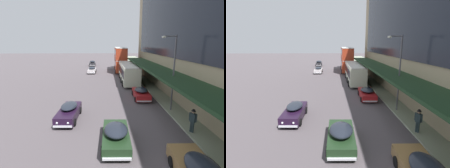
% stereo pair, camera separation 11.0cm
% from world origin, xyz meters
% --- Properties ---
extents(transit_bus_kerbside_front, '(3.05, 10.30, 5.86)m').
position_xyz_m(transit_bus_kerbside_front, '(3.67, 40.62, 3.17)').
color(transit_bus_kerbside_front, '#AA361D').
rests_on(transit_bus_kerbside_front, ground).
extents(transit_bus_kerbside_rear, '(3.00, 11.56, 3.26)m').
position_xyz_m(transit_bus_kerbside_rear, '(4.01, 28.59, 1.87)').
color(transit_bus_kerbside_rear, beige).
rests_on(transit_bus_kerbside_rear, ground).
extents(sedan_oncoming_front, '(2.05, 4.37, 1.54)m').
position_xyz_m(sedan_oncoming_front, '(0.38, 8.39, 0.76)').
color(sedan_oncoming_front, '#1C331B').
rests_on(sedan_oncoming_front, ground).
extents(sedan_trailing_mid, '(1.94, 4.85, 1.43)m').
position_xyz_m(sedan_trailing_mid, '(-3.20, 38.71, 0.72)').
color(sedan_trailing_mid, beige).
rests_on(sedan_trailing_mid, ground).
extents(sedan_far_back, '(1.91, 4.64, 1.49)m').
position_xyz_m(sedan_far_back, '(-3.66, 12.84, 0.75)').
color(sedan_far_back, black).
rests_on(sedan_far_back, ground).
extents(sedan_trailing_near, '(2.04, 4.69, 1.47)m').
position_xyz_m(sedan_trailing_near, '(4.29, 18.66, 0.73)').
color(sedan_trailing_near, '#A51B1E').
rests_on(sedan_trailing_near, ground).
extents(sedan_second_mid, '(2.01, 4.65, 1.58)m').
position_xyz_m(sedan_second_mid, '(-3.92, 52.18, 0.78)').
color(sedan_second_mid, black).
rests_on(sedan_second_mid, ground).
extents(pedestrian_at_kerb, '(0.43, 0.53, 1.86)m').
position_xyz_m(pedestrian_at_kerb, '(6.37, 9.63, 1.18)').
color(pedestrian_at_kerb, '#263538').
rests_on(pedestrian_at_kerb, sidewalk_kerb).
extents(street_lamp, '(1.50, 0.28, 7.50)m').
position_xyz_m(street_lamp, '(6.33, 14.28, 4.48)').
color(street_lamp, '#4C4C51').
rests_on(street_lamp, sidewalk_kerb).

